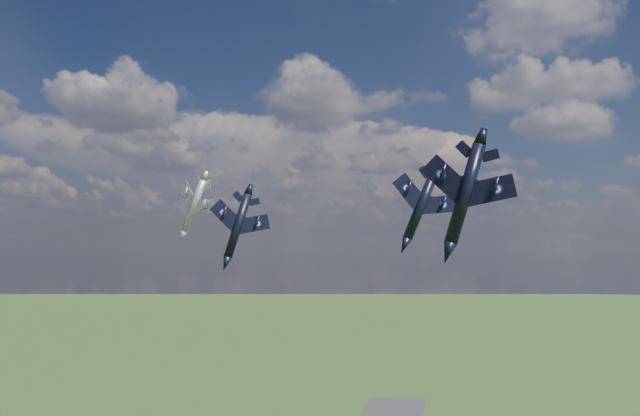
% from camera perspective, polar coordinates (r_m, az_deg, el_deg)
% --- Properties ---
extents(jet_lead_navy, '(14.92, 16.76, 5.67)m').
position_cam_1_polar(jet_lead_navy, '(95.51, -7.51, -1.59)').
color(jet_lead_navy, black).
extents(jet_right_navy, '(13.23, 17.13, 6.65)m').
position_cam_1_polar(jet_right_navy, '(74.30, 13.13, 1.30)').
color(jet_right_navy, black).
extents(jet_high_navy, '(16.29, 18.83, 7.50)m').
position_cam_1_polar(jet_high_navy, '(97.05, 9.25, 0.33)').
color(jet_high_navy, black).
extents(jet_left_silver, '(13.20, 14.97, 6.45)m').
position_cam_1_polar(jet_left_silver, '(100.68, -11.45, 0.23)').
color(jet_left_silver, '#92959C').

